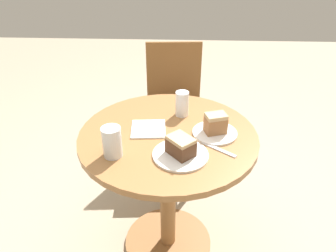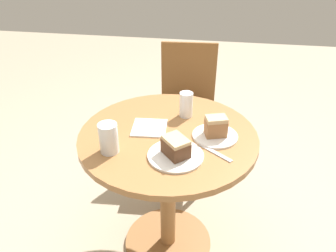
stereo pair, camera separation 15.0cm
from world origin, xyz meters
name	(u,v)px [view 1 (the left image)]	position (x,y,z in m)	size (l,w,h in m)	color
ground_plane	(168,243)	(0.00, 0.00, 0.00)	(8.00, 8.00, 0.00)	tan
table	(168,169)	(0.00, 0.00, 0.55)	(0.83, 0.83, 0.76)	#9E6B3D
chair	(174,108)	(0.01, 0.78, 0.48)	(0.44, 0.44, 0.92)	brown
plate_near	(215,133)	(0.22, 0.01, 0.77)	(0.21, 0.21, 0.01)	white
plate_far	(180,155)	(0.06, -0.17, 0.77)	(0.24, 0.24, 0.01)	white
cake_slice_near	(216,123)	(0.22, 0.01, 0.82)	(0.11, 0.09, 0.09)	#9E6B42
cake_slice_far	(181,146)	(0.06, -0.17, 0.81)	(0.13, 0.14, 0.08)	brown
glass_lemonade	(182,105)	(0.06, 0.18, 0.82)	(0.07, 0.07, 0.13)	beige
glass_water	(112,144)	(-0.22, -0.18, 0.82)	(0.08, 0.08, 0.13)	silver
napkin_stack	(148,129)	(-0.09, 0.03, 0.77)	(0.17, 0.17, 0.01)	white
fork	(219,149)	(0.22, -0.12, 0.77)	(0.15, 0.12, 0.00)	silver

